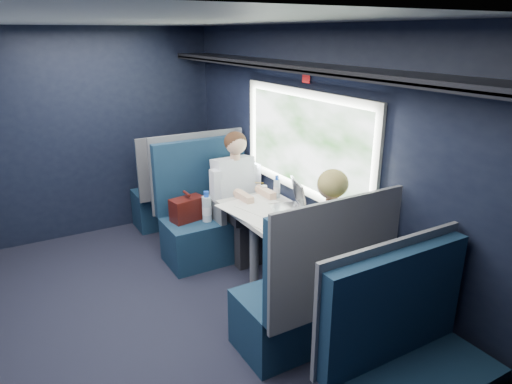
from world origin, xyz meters
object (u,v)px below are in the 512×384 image
table (269,220)px  laptop (292,202)px  woman (325,242)px  seat_row_back (409,376)px  seat_bay_near (209,217)px  cup (264,190)px  man (239,191)px  seat_row_front (178,192)px  seat_bay_far (310,297)px  bottle_small (277,188)px

table → laptop: size_ratio=2.43×
table → woman: size_ratio=0.76×
seat_row_back → seat_bay_near: bearing=90.2°
seat_bay_near → cup: seat_bay_near is taller
table → cup: (0.21, 0.44, 0.12)m
seat_bay_near → table: bearing=-77.5°
man → woman: bearing=-90.0°
seat_row_front → woman: bearing=-84.3°
seat_bay_near → man: bearing=-33.7°
seat_bay_far → seat_row_back: bearing=-90.0°
seat_row_front → seat_bay_far: bearing=-90.0°
cup → seat_row_back: bearing=-100.0°
bottle_small → woman: bearing=-101.2°
woman → cup: 1.16m
cup → table: bearing=-115.6°
seat_bay_near → woman: (0.26, -1.58, 0.31)m
seat_bay_near → man: (0.26, -0.17, 0.30)m
bottle_small → seat_bay_near: bearing=128.2°
seat_bay_far → bottle_small: 1.32m
bottle_small → man: bearing=115.8°
table → cup: 0.50m
seat_bay_far → woman: bearing=33.8°
seat_row_front → table: bearing=-84.2°
table → man: 0.70m
laptop → cup: 0.49m
seat_row_front → seat_row_back: same height
seat_row_back → laptop: seat_row_back is taller
seat_bay_near → seat_row_back: bearing=-89.8°
seat_bay_near → laptop: (0.40, -0.92, 0.39)m
seat_row_front → man: man is taller
seat_row_back → bottle_small: bearing=77.9°
table → bottle_small: bearing=47.7°
seat_row_front → man: size_ratio=0.88×
seat_bay_far → man: (0.25, 1.57, 0.30)m
seat_row_back → laptop: bearing=77.3°
seat_bay_far → bottle_small: size_ratio=5.87×
man → woman: same height
seat_bay_near → seat_bay_far: same height
bottle_small → cup: 0.17m
laptop → seat_row_back: bearing=-102.7°
man → laptop: size_ratio=3.21×
seat_bay_far → man: 1.62m
laptop → bottle_small: 0.35m
seat_row_back → man: (0.25, 2.50, 0.31)m
table → laptop: laptop is taller
seat_bay_far → man: bearing=81.0°
seat_row_front → man: (0.25, -1.10, 0.31)m
seat_bay_far → table: bearing=78.2°
seat_row_back → woman: bearing=77.1°
seat_row_back → seat_row_front: bearing=90.0°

